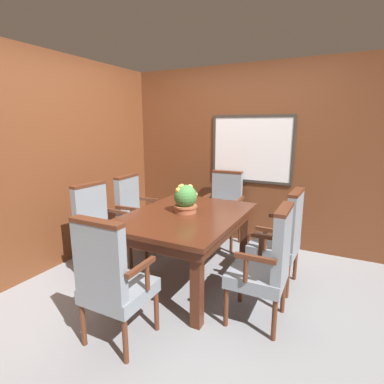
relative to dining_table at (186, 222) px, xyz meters
name	(u,v)px	position (x,y,z in m)	size (l,w,h in m)	color
ground_plane	(180,292)	(0.07, -0.26, -0.65)	(14.00, 14.00, 0.00)	gray
wall_back	(237,156)	(0.07, 1.43, 0.57)	(7.20, 0.08, 2.45)	brown
wall_left	(57,162)	(-1.56, -0.26, 0.57)	(0.06, 7.20, 2.45)	brown
dining_table	(186,222)	(0.00, 0.00, 0.00)	(1.11, 1.51, 0.75)	#4C2314
chair_head_far	(224,206)	(-0.01, 1.15, -0.11)	(0.53, 0.48, 1.03)	#562B19
chair_left_far	(135,213)	(-0.91, 0.33, -0.11)	(0.49, 0.54, 1.03)	#562B19
chair_right_near	(267,262)	(0.94, -0.33, -0.11)	(0.47, 0.52, 1.03)	#562B19
chair_left_near	(98,227)	(-0.94, -0.30, -0.11)	(0.49, 0.54, 1.03)	#562B19
chair_head_near	(112,279)	(-0.02, -1.12, -0.11)	(0.52, 0.46, 1.03)	#562B19
chair_right_far	(282,236)	(0.93, 0.34, -0.11)	(0.47, 0.53, 1.03)	#562B19
potted_plant	(185,199)	(-0.02, 0.04, 0.24)	(0.25, 0.25, 0.30)	#9E5638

